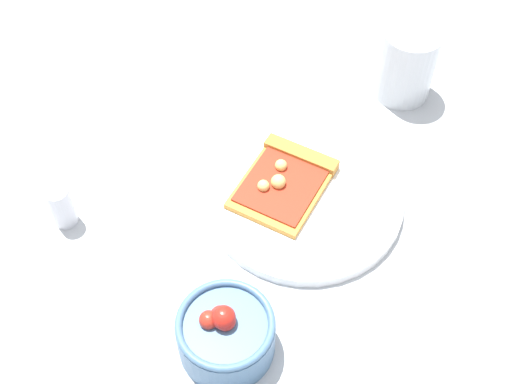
{
  "coord_description": "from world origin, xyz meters",
  "views": [
    {
      "loc": [
        -0.33,
        0.37,
        0.69
      ],
      "look_at": [
        0.06,
        0.05,
        0.03
      ],
      "focal_mm": 47.27,
      "sensor_mm": 36.0,
      "label": 1
    }
  ],
  "objects": [
    {
      "name": "pizza_slice_main",
      "position": [
        0.05,
        0.01,
        0.02
      ],
      "size": [
        0.14,
        0.15,
        0.03
      ],
      "color": "gold",
      "rests_on": "plate"
    },
    {
      "name": "ground_plane",
      "position": [
        0.0,
        0.0,
        0.0
      ],
      "size": [
        2.4,
        2.4,
        0.0
      ],
      "primitive_type": "plane",
      "color": "#B2B7BC",
      "rests_on": "ground"
    },
    {
      "name": "soda_glass",
      "position": [
        0.08,
        -0.24,
        0.05
      ],
      "size": [
        0.08,
        0.08,
        0.11
      ],
      "color": "silver",
      "rests_on": "ground_plane"
    },
    {
      "name": "plate",
      "position": [
        0.02,
        0.0,
        0.01
      ],
      "size": [
        0.25,
        0.25,
        0.01
      ],
      "primitive_type": "cylinder",
      "color": "white",
      "rests_on": "ground_plane"
    },
    {
      "name": "salad_bowl",
      "position": [
        -0.07,
        0.2,
        0.03
      ],
      "size": [
        0.11,
        0.11,
        0.08
      ],
      "color": "#4C7299",
      "rests_on": "ground_plane"
    },
    {
      "name": "pepper_shaker",
      "position": [
        0.19,
        0.25,
        0.04
      ],
      "size": [
        0.03,
        0.03,
        0.07
      ],
      "color": "silver",
      "rests_on": "ground_plane"
    }
  ]
}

